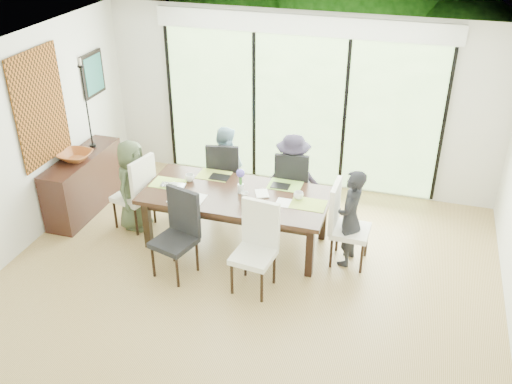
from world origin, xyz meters
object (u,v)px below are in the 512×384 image
(person_right_end, at_px, (350,218))
(chair_far_right, at_px, (293,183))
(chair_near_left, at_px, (173,236))
(sideboard, at_px, (84,183))
(chair_near_right, at_px, (253,250))
(cup_a, at_px, (190,178))
(cup_c, at_px, (298,196))
(bowl, at_px, (75,156))
(table_top, at_px, (236,196))
(person_left_end, at_px, (133,185))
(person_far_right, at_px, (292,178))
(laptop, at_px, (172,187))
(chair_far_left, at_px, (225,174))
(chair_left_end, at_px, (132,191))
(cup_b, at_px, (245,196))
(vase, at_px, (241,188))
(person_far_left, at_px, (225,169))
(chair_right_end, at_px, (351,225))

(person_right_end, bearing_deg, chair_far_right, -126.07)
(chair_near_left, xyz_separation_m, sideboard, (-1.89, 1.07, -0.12))
(chair_near_right, distance_m, cup_a, 1.59)
(cup_c, relative_size, bowl, 0.27)
(person_right_end, distance_m, sideboard, 3.88)
(table_top, distance_m, person_left_end, 1.48)
(chair_far_right, xyz_separation_m, person_far_right, (0.00, -0.02, 0.09))
(laptop, bearing_deg, chair_near_right, -36.70)
(person_far_right, bearing_deg, chair_far_left, -12.10)
(sideboard, bearing_deg, person_far_right, 12.05)
(table_top, xyz_separation_m, sideboard, (-2.39, 0.20, -0.29))
(person_far_right, bearing_deg, chair_left_end, 11.09)
(cup_c, bearing_deg, cup_b, -162.90)
(chair_left_end, height_order, vase, chair_left_end)
(chair_far_left, bearing_deg, cup_b, 111.65)
(person_left_end, bearing_deg, chair_left_end, 94.45)
(cup_a, height_order, cup_c, same)
(person_left_end, relative_size, person_far_left, 1.00)
(chair_right_end, bearing_deg, laptop, 94.03)
(person_far_right, bearing_deg, sideboard, 1.10)
(cup_b, distance_m, bowl, 2.55)
(cup_b, bearing_deg, sideboard, 173.24)
(chair_near_right, relative_size, person_far_right, 0.85)
(person_left_end, height_order, vase, person_left_end)
(chair_near_right, bearing_deg, person_left_end, 163.04)
(cup_c, bearing_deg, chair_left_end, -177.51)
(table_top, bearing_deg, person_far_right, 56.47)
(chair_far_right, height_order, person_far_right, person_far_right)
(cup_a, bearing_deg, person_left_end, -169.11)
(chair_far_right, bearing_deg, vase, 50.58)
(laptop, xyz_separation_m, cup_a, (0.15, 0.25, 0.03))
(table_top, height_order, chair_right_end, chair_right_end)
(chair_right_end, height_order, vase, chair_right_end)
(chair_right_end, height_order, cup_c, chair_right_end)
(vase, xyz_separation_m, bowl, (-2.44, 0.05, 0.10))
(person_far_left, height_order, person_far_right, same)
(chair_far_right, xyz_separation_m, person_left_end, (-2.03, -0.85, 0.09))
(chair_near_left, xyz_separation_m, chair_near_right, (1.00, 0.00, 0.00))
(table_top, height_order, laptop, laptop)
(chair_near_left, relative_size, laptop, 3.33)
(chair_right_end, relative_size, cup_c, 8.87)
(chair_near_right, height_order, cup_c, chair_near_right)
(bowl, bearing_deg, laptop, -7.44)
(chair_right_end, distance_m, vase, 1.47)
(person_far_right, relative_size, sideboard, 0.85)
(bowl, bearing_deg, chair_near_left, -27.16)
(table_top, xyz_separation_m, laptop, (-0.85, -0.10, 0.04))
(laptop, bearing_deg, chair_left_end, 164.26)
(laptop, relative_size, cup_c, 2.66)
(chair_far_left, xyz_separation_m, person_far_right, (1.00, -0.02, 0.09))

